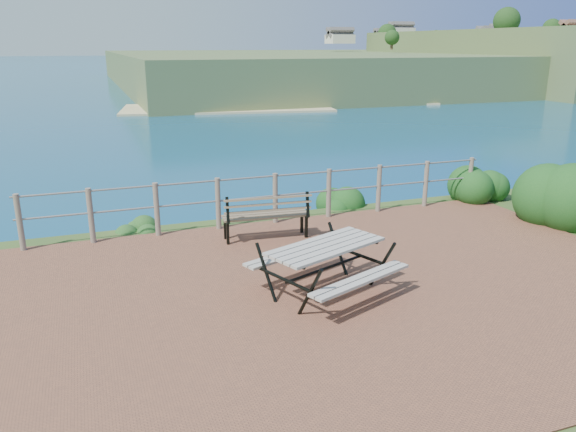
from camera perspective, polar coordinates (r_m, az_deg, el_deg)
name	(u,v)px	position (r m, az deg, el deg)	size (l,w,h in m)	color
ground	(349,289)	(8.31, 6.20, -7.42)	(10.00, 7.00, 0.12)	brown
ocean	(88,54)	(206.81, -19.68, 15.23)	(1200.00, 1200.00, 0.00)	#146378
safety_railing	(275,196)	(11.04, -1.30, 2.09)	(9.40, 0.10, 1.00)	#6B5B4C
distant_bay	(503,55)	(273.85, 20.97, 15.01)	(290.00, 232.36, 24.00)	#446331
picnic_table	(325,264)	(7.95, 3.81, -4.85)	(1.86, 1.41, 0.73)	#A0998F
park_bench	(266,209)	(10.13, -2.28, 0.76)	(1.60, 0.53, 0.88)	brown
shrub_right_front	(556,218)	(12.79, 25.58, -0.18)	(1.62, 1.62, 2.30)	#164719
shrub_right_edge	(479,199)	(13.67, 18.80, 1.64)	(1.02, 1.02, 1.46)	#164719
shrub_lip_west	(137,229)	(11.26, -15.10, -1.26)	(0.71, 0.71, 0.43)	#1F4B1C
shrub_lip_east	(338,204)	(12.59, 5.14, 1.22)	(0.84, 0.84, 0.60)	#164719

